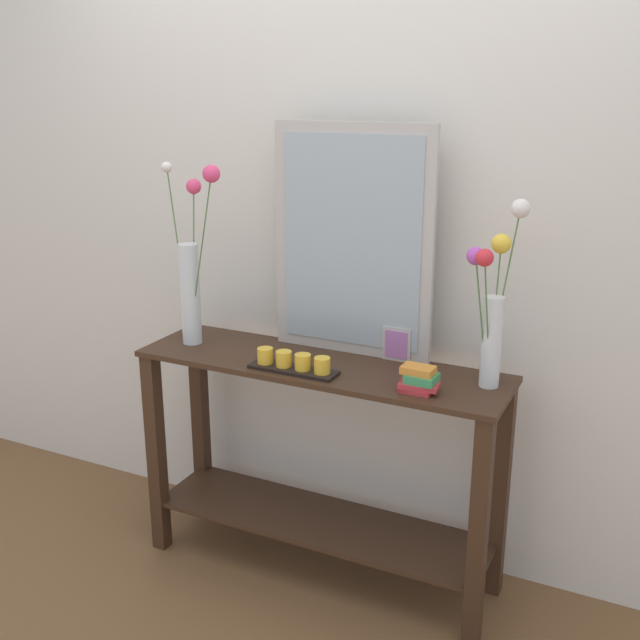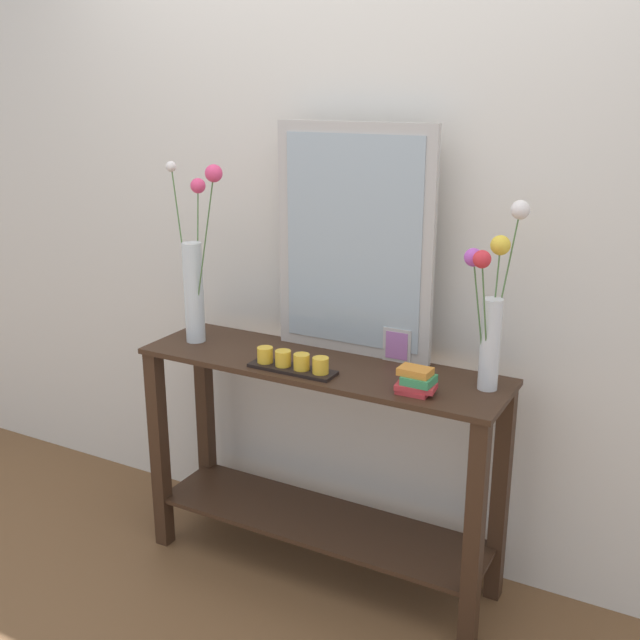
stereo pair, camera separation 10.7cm
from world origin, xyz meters
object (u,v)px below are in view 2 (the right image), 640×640
at_px(console_table, 320,449).
at_px(book_stack, 416,381).
at_px(mirror_leaning, 354,242).
at_px(candle_tray, 292,363).
at_px(vase_right, 492,306).
at_px(picture_frame_small, 397,345).
at_px(tall_vase_left, 195,272).

height_order(console_table, book_stack, book_stack).
xyz_separation_m(mirror_leaning, candle_tray, (-0.10, -0.27, -0.39)).
height_order(mirror_leaning, candle_tray, mirror_leaning).
xyz_separation_m(console_table, vase_right, (0.59, 0.05, 0.62)).
bearing_deg(picture_frame_small, candle_tray, -137.94).
relative_size(mirror_leaning, candle_tray, 2.61).
relative_size(console_table, tall_vase_left, 1.98).
bearing_deg(candle_tray, vase_right, 14.11).
bearing_deg(console_table, book_stack, -13.11).
bearing_deg(book_stack, tall_vase_left, 174.74).
xyz_separation_m(console_table, candle_tray, (-0.05, -0.11, 0.37)).
bearing_deg(mirror_leaning, vase_right, -11.29).
height_order(mirror_leaning, book_stack, mirror_leaning).
relative_size(console_table, picture_frame_small, 10.92).
xyz_separation_m(mirror_leaning, tall_vase_left, (-0.58, -0.17, -0.14)).
relative_size(vase_right, book_stack, 4.52).
distance_m(console_table, mirror_leaning, 0.77).
xyz_separation_m(candle_tray, book_stack, (0.45, 0.02, 0.01)).
distance_m(mirror_leaning, picture_frame_small, 0.40).
distance_m(tall_vase_left, candle_tray, 0.55).
distance_m(vase_right, candle_tray, 0.71).
bearing_deg(mirror_leaning, tall_vase_left, -164.06).
distance_m(mirror_leaning, book_stack, 0.57).
bearing_deg(console_table, vase_right, 4.83).
bearing_deg(tall_vase_left, picture_frame_small, 11.27).
xyz_separation_m(mirror_leaning, book_stack, (0.35, -0.25, -0.37)).
relative_size(tall_vase_left, candle_tray, 2.15).
bearing_deg(mirror_leaning, book_stack, -35.60).
bearing_deg(candle_tray, book_stack, 2.21).
bearing_deg(console_table, mirror_leaning, 72.33).
distance_m(console_table, candle_tray, 0.39).
xyz_separation_m(tall_vase_left, picture_frame_small, (0.76, 0.15, -0.21)).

